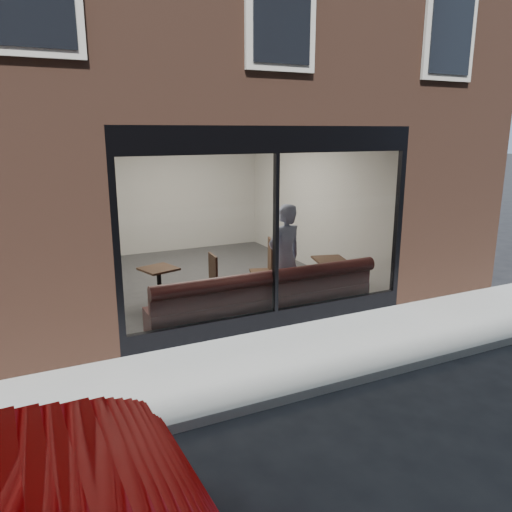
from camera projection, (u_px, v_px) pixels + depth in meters
name	position (u px, v px, depth m)	size (l,w,h in m)	color
ground	(350.00, 383.00, 6.37)	(120.00, 120.00, 0.00)	black
sidewalk_near	(309.00, 352.00, 7.24)	(40.00, 2.00, 0.01)	gray
kerb_near	(353.00, 380.00, 6.31)	(40.00, 0.10, 0.12)	gray
host_building_pier_left	(8.00, 200.00, 11.38)	(2.50, 12.00, 3.20)	brown
host_building_pier_right	(293.00, 185.00, 14.55)	(2.50, 12.00, 3.20)	brown
host_building_backfill	(141.00, 181.00, 15.58)	(5.00, 6.00, 3.20)	brown
cafe_floor	(211.00, 279.00, 10.73)	(6.00, 6.00, 0.00)	#2D2D30
cafe_ceiling	(207.00, 128.00, 9.96)	(6.00, 6.00, 0.00)	white
cafe_wall_back	(168.00, 191.00, 12.95)	(5.00, 5.00, 0.00)	beige
cafe_wall_left	(84.00, 215.00, 9.29)	(6.00, 6.00, 0.00)	beige
cafe_wall_right	(311.00, 200.00, 11.40)	(6.00, 6.00, 0.00)	beige
storefront_kick	(275.00, 319.00, 8.12)	(5.00, 0.10, 0.30)	black
storefront_header	(277.00, 140.00, 7.43)	(5.00, 0.10, 0.40)	black
storefront_mullion	(276.00, 235.00, 7.78)	(0.06, 0.10, 2.50)	black
storefront_glass	(277.00, 235.00, 7.76)	(4.80, 4.80, 0.00)	white
banquette	(264.00, 307.00, 8.45)	(4.00, 0.55, 0.45)	#351413
person	(285.00, 258.00, 8.79)	(0.70, 0.46, 1.91)	#8A94B9
cafe_table_left	(159.00, 269.00, 8.87)	(0.57, 0.57, 0.04)	black
cafe_table_right	(329.00, 260.00, 9.52)	(0.58, 0.58, 0.04)	black
cafe_chair_left	(204.00, 293.00, 9.13)	(0.46, 0.46, 0.04)	black
cafe_chair_right	(261.00, 272.00, 10.49)	(0.46, 0.46, 0.04)	black
wall_poster	(91.00, 227.00, 8.80)	(0.02, 0.58, 0.78)	white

